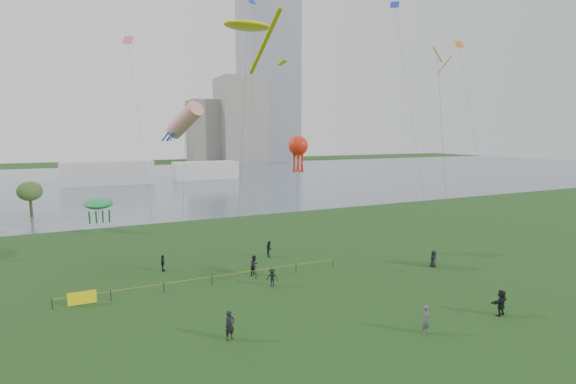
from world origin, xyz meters
name	(u,v)px	position (x,y,z in m)	size (l,w,h in m)	color
ground_plane	(352,332)	(0.00, 0.00, 0.00)	(400.00, 400.00, 0.00)	#143410
lake	(155,180)	(0.00, 100.00, 0.02)	(400.00, 120.00, 0.08)	slate
tower	(268,33)	(62.00, 168.00, 60.00)	(24.00, 24.00, 120.00)	gray
building_mid	(241,121)	(46.00, 162.00, 19.00)	(20.00, 20.00, 38.00)	gray
building_low	(207,132)	(32.00, 168.00, 14.00)	(16.00, 18.00, 28.00)	slate
pavilion_left	(108,173)	(-12.00, 95.00, 3.00)	(22.00, 8.00, 6.00)	silver
pavilion_right	(205,170)	(14.00, 98.00, 2.50)	(18.00, 7.00, 5.00)	silver
fence	(136,290)	(-12.27, 12.22, 0.55)	(24.07, 0.07, 1.05)	black
kite_flyer	(426,320)	(4.25, -2.20, 0.95)	(0.70, 0.46, 1.91)	#4F5256
spectator_a	(254,265)	(-1.93, 13.18, 0.92)	(0.90, 0.70, 1.85)	black
spectator_b	(272,277)	(-1.57, 9.82, 0.79)	(1.02, 0.59, 1.58)	black
spectator_c	(163,263)	(-9.44, 17.82, 0.78)	(0.91, 0.38, 1.56)	black
spectator_d	(433,259)	(14.77, 8.16, 0.81)	(0.79, 0.51, 1.62)	black
spectator_e	(501,303)	(11.05, -2.31, 0.95)	(1.75, 0.56, 1.89)	black
spectator_f	(230,325)	(-7.55, 2.33, 0.94)	(0.69, 0.45, 1.89)	black
spectator_g	(269,249)	(1.51, 17.99, 0.83)	(0.81, 0.63, 1.67)	black
kite_stingray	(248,27)	(-1.10, 16.47, 22.72)	(5.20, 9.90, 23.19)	#3F3F42
kite_windsock	(185,121)	(-6.35, 20.86, 14.20)	(4.18, 6.85, 16.06)	#3F3F42
kite_creature	(98,204)	(-14.64, 20.80, 6.40)	(2.59, 7.42, 6.88)	#3F3F42
kite_octopus	(298,146)	(5.37, 19.05, 11.53)	(4.65, 8.01, 12.69)	#3F3F42
kite_delta	(439,66)	(13.17, 6.99, 18.73)	(8.39, 11.44, 20.52)	#3F3F42
small_kites	(262,26)	(1.10, 18.49, 23.47)	(46.61, 9.79, 8.79)	#E5598C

